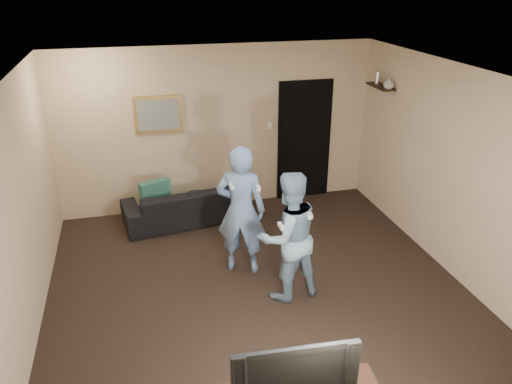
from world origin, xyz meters
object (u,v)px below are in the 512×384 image
object	(u,v)px
wii_player_left	(241,210)
wii_player_right	(288,237)
sofa	(186,204)
television	(292,369)

from	to	relation	value
wii_player_left	wii_player_right	size ratio (longest dim) A/B	1.07
sofa	television	distance (m)	4.28
television	wii_player_left	world-z (taller)	wii_player_left
sofa	television	bearing A→B (deg)	86.47
wii_player_left	wii_player_right	xyz separation A→B (m)	(0.40, -0.69, -0.06)
sofa	wii_player_right	world-z (taller)	wii_player_right
sofa	television	world-z (taller)	television
wii_player_right	sofa	bearing A→B (deg)	112.28
television	wii_player_left	size ratio (longest dim) A/B	0.58
wii_player_right	wii_player_left	bearing A→B (deg)	120.02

